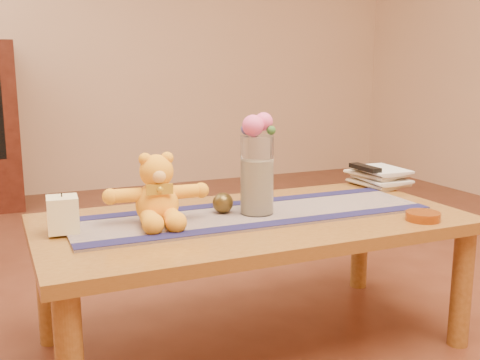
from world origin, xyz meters
name	(u,v)px	position (x,y,z in m)	size (l,w,h in m)	color
floor	(253,343)	(0.00, 0.00, 0.00)	(5.50, 5.50, 0.00)	#4F2416
wall_back	(95,9)	(0.00, 2.75, 1.35)	(5.50, 5.50, 0.00)	tan
coffee_table_top	(254,223)	(0.00, 0.00, 0.43)	(1.40, 0.70, 0.04)	brown
table_leg_fr	(462,288)	(0.64, -0.29, 0.21)	(0.07, 0.07, 0.41)	brown
table_leg_bl	(47,286)	(-0.64, 0.29, 0.21)	(0.07, 0.07, 0.41)	brown
table_leg_br	(360,241)	(0.64, 0.29, 0.21)	(0.07, 0.07, 0.41)	brown
persian_runner	(252,214)	(0.01, 0.03, 0.45)	(1.20, 0.35, 0.01)	#1A2049
runner_border_near	(271,224)	(0.00, -0.12, 0.46)	(1.20, 0.06, 0.00)	#171643
runner_border_far	(235,203)	(0.01, 0.17, 0.46)	(1.20, 0.06, 0.00)	#171643
teddy_bear	(157,190)	(-0.31, 0.05, 0.56)	(0.31, 0.25, 0.21)	#FFA720
pillar_candle	(63,214)	(-0.60, 0.05, 0.51)	(0.09, 0.09, 0.11)	#F4EAB4
candle_wick	(62,195)	(-0.60, 0.05, 0.57)	(0.00, 0.00, 0.01)	black
glass_vase	(257,175)	(0.02, 0.02, 0.59)	(0.11, 0.11, 0.26)	silver
potpourri_fill	(257,187)	(0.02, 0.02, 0.55)	(0.09, 0.09, 0.18)	beige
rose_left	(253,126)	(0.00, 0.01, 0.75)	(0.07, 0.07, 0.07)	#F1559A
rose_right	(264,122)	(0.04, 0.02, 0.76)	(0.06, 0.06, 0.06)	#F1559A
blue_flower_back	(255,126)	(0.03, 0.05, 0.75)	(0.04, 0.04, 0.04)	#484B9D
blue_flower_side	(246,129)	(-0.01, 0.04, 0.74)	(0.04, 0.04, 0.04)	#484B9D
leaf_sprig	(271,130)	(0.06, 0.00, 0.74)	(0.03, 0.03, 0.03)	#33662D
bronze_ball	(223,203)	(-0.08, 0.07, 0.49)	(0.07, 0.07, 0.07)	#4A3A18
book_bottom	(363,185)	(0.61, 0.24, 0.46)	(0.17, 0.22, 0.02)	beige
book_lower	(364,181)	(0.61, 0.24, 0.48)	(0.16, 0.22, 0.02)	beige
book_upper	(361,176)	(0.60, 0.24, 0.50)	(0.17, 0.22, 0.02)	beige
book_top	(364,172)	(0.61, 0.24, 0.52)	(0.16, 0.22, 0.02)	beige
tv_remote	(365,168)	(0.61, 0.23, 0.54)	(0.04, 0.16, 0.02)	black
amber_dish	(423,216)	(0.48, -0.26, 0.46)	(0.11, 0.11, 0.03)	#BF5914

